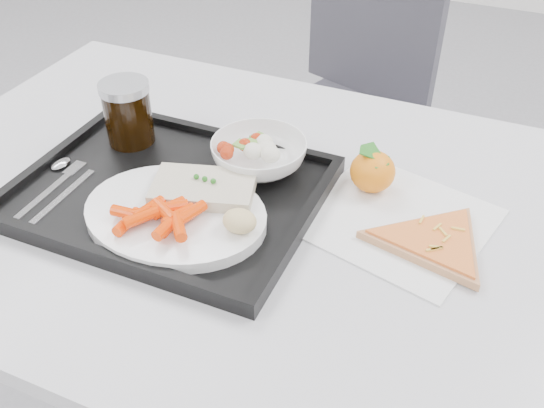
{
  "coord_description": "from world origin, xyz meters",
  "views": [
    {
      "loc": [
        0.32,
        -0.36,
        1.32
      ],
      "look_at": [
        0.04,
        0.28,
        0.77
      ],
      "focal_mm": 40.0,
      "sensor_mm": 36.0,
      "label": 1
    }
  ],
  "objects_px": {
    "chair": "(356,87)",
    "cola_glass": "(128,112)",
    "dinner_plate": "(175,215)",
    "tangerine": "(373,171)",
    "pizza_slice": "(434,242)",
    "salad_bowl": "(259,155)",
    "table": "(254,233)",
    "tray": "(170,192)"
  },
  "relations": [
    {
      "from": "salad_bowl",
      "to": "cola_glass",
      "type": "height_order",
      "value": "cola_glass"
    },
    {
      "from": "table",
      "to": "salad_bowl",
      "type": "xyz_separation_m",
      "value": [
        -0.02,
        0.06,
        0.11
      ]
    },
    {
      "from": "chair",
      "to": "dinner_plate",
      "type": "distance_m",
      "value": 0.96
    },
    {
      "from": "tangerine",
      "to": "pizza_slice",
      "type": "distance_m",
      "value": 0.15
    },
    {
      "from": "tray",
      "to": "cola_glass",
      "type": "bearing_deg",
      "value": 143.87
    },
    {
      "from": "table",
      "to": "dinner_plate",
      "type": "height_order",
      "value": "dinner_plate"
    },
    {
      "from": "dinner_plate",
      "to": "tangerine",
      "type": "relative_size",
      "value": 2.95
    },
    {
      "from": "tray",
      "to": "pizza_slice",
      "type": "distance_m",
      "value": 0.4
    },
    {
      "from": "chair",
      "to": "tray",
      "type": "distance_m",
      "value": 0.9
    },
    {
      "from": "salad_bowl",
      "to": "tangerine",
      "type": "relative_size",
      "value": 1.66
    },
    {
      "from": "table",
      "to": "tangerine",
      "type": "distance_m",
      "value": 0.21
    },
    {
      "from": "pizza_slice",
      "to": "salad_bowl",
      "type": "bearing_deg",
      "value": 167.87
    },
    {
      "from": "pizza_slice",
      "to": "tray",
      "type": "bearing_deg",
      "value": -173.42
    },
    {
      "from": "pizza_slice",
      "to": "table",
      "type": "bearing_deg",
      "value": -179.87
    },
    {
      "from": "salad_bowl",
      "to": "cola_glass",
      "type": "xyz_separation_m",
      "value": [
        -0.23,
        -0.01,
        0.03
      ]
    },
    {
      "from": "dinner_plate",
      "to": "table",
      "type": "bearing_deg",
      "value": 54.51
    },
    {
      "from": "tray",
      "to": "tangerine",
      "type": "xyz_separation_m",
      "value": [
        0.28,
        0.14,
        0.03
      ]
    },
    {
      "from": "table",
      "to": "pizza_slice",
      "type": "height_order",
      "value": "pizza_slice"
    },
    {
      "from": "chair",
      "to": "dinner_plate",
      "type": "xyz_separation_m",
      "value": [
        -0.0,
        -0.93,
        0.24
      ]
    },
    {
      "from": "cola_glass",
      "to": "tangerine",
      "type": "relative_size",
      "value": 1.18
    },
    {
      "from": "tangerine",
      "to": "cola_glass",
      "type": "bearing_deg",
      "value": -173.59
    },
    {
      "from": "tray",
      "to": "salad_bowl",
      "type": "xyz_separation_m",
      "value": [
        0.1,
        0.11,
        0.03
      ]
    },
    {
      "from": "chair",
      "to": "cola_glass",
      "type": "relative_size",
      "value": 8.61
    },
    {
      "from": "table",
      "to": "pizza_slice",
      "type": "relative_size",
      "value": 4.61
    },
    {
      "from": "tray",
      "to": "dinner_plate",
      "type": "bearing_deg",
      "value": -51.37
    },
    {
      "from": "chair",
      "to": "tray",
      "type": "relative_size",
      "value": 2.07
    },
    {
      "from": "chair",
      "to": "dinner_plate",
      "type": "height_order",
      "value": "chair"
    },
    {
      "from": "salad_bowl",
      "to": "cola_glass",
      "type": "bearing_deg",
      "value": -176.65
    },
    {
      "from": "dinner_plate",
      "to": "tangerine",
      "type": "xyz_separation_m",
      "value": [
        0.23,
        0.2,
        0.01
      ]
    },
    {
      "from": "dinner_plate",
      "to": "pizza_slice",
      "type": "bearing_deg",
      "value": 16.69
    },
    {
      "from": "tangerine",
      "to": "table",
      "type": "bearing_deg",
      "value": -148.51
    },
    {
      "from": "tangerine",
      "to": "pizza_slice",
      "type": "height_order",
      "value": "tangerine"
    },
    {
      "from": "chair",
      "to": "pizza_slice",
      "type": "distance_m",
      "value": 0.93
    },
    {
      "from": "cola_glass",
      "to": "chair",
      "type": "bearing_deg",
      "value": 77.07
    },
    {
      "from": "tray",
      "to": "dinner_plate",
      "type": "xyz_separation_m",
      "value": [
        0.05,
        -0.06,
        0.02
      ]
    },
    {
      "from": "cola_glass",
      "to": "pizza_slice",
      "type": "xyz_separation_m",
      "value": [
        0.53,
        -0.05,
        -0.06
      ]
    },
    {
      "from": "tangerine",
      "to": "pizza_slice",
      "type": "bearing_deg",
      "value": -39.02
    },
    {
      "from": "table",
      "to": "tangerine",
      "type": "bearing_deg",
      "value": 31.49
    },
    {
      "from": "tray",
      "to": "pizza_slice",
      "type": "bearing_deg",
      "value": 6.58
    },
    {
      "from": "cola_glass",
      "to": "salad_bowl",
      "type": "bearing_deg",
      "value": 3.35
    },
    {
      "from": "salad_bowl",
      "to": "pizza_slice",
      "type": "bearing_deg",
      "value": -12.13
    },
    {
      "from": "chair",
      "to": "tray",
      "type": "bearing_deg",
      "value": -93.13
    }
  ]
}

